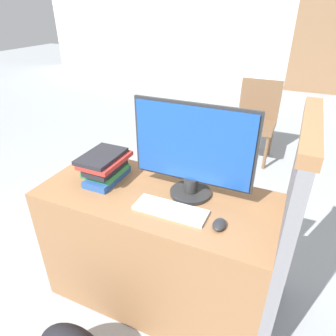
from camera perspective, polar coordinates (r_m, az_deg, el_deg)
The scene contains 10 objects.
ground_plane at distance 1.92m, azimuth -6.00°, elevation -28.34°, with size 20.00×20.00×0.00m, color #93999E.
wall_back at distance 7.13m, azimuth 21.76°, elevation 25.59°, with size 12.00×0.06×2.80m.
desk at distance 1.78m, azimuth -2.08°, elevation -14.99°, with size 1.23×0.56×0.75m.
carrel_divider at distance 1.55m, azimuth 21.05°, elevation -13.01°, with size 0.07×0.66×1.23m.
monitor at distance 1.43m, azimuth 4.66°, elevation 3.30°, with size 0.60×0.21×0.48m.
keyboard at distance 1.42m, azimuth 0.47°, elevation -7.98°, with size 0.35×0.12×0.02m.
mouse at distance 1.35m, azimuth 9.74°, elevation -10.56°, with size 0.06×0.09×0.03m.
book_stack at distance 1.67m, azimuth -11.88°, elevation 0.26°, with size 0.20×0.28×0.15m.
far_chair at distance 3.55m, azimuth 16.42°, elevation 9.32°, with size 0.44×0.44×0.87m.
bookshelf_far at distance 6.89m, azimuth 27.65°, elevation 20.86°, with size 1.13×0.32×1.97m.
Camera 1 is at (0.58, -0.86, 1.62)m, focal length 32.00 mm.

